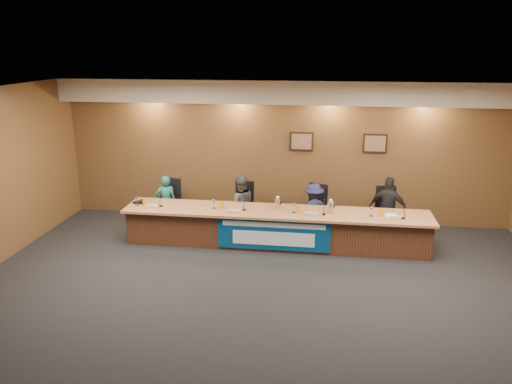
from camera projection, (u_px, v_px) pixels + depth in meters
The scene contains 39 objects.
floor at pixel (260, 302), 7.90m from camera, with size 10.00×10.00×0.00m, color black.
ceiling at pixel (260, 98), 6.99m from camera, with size 10.00×8.00×0.04m, color silver.
wall_back at pixel (284, 152), 11.24m from camera, with size 10.00×0.04×3.20m, color brown.
soffit at pixel (284, 92), 10.62m from camera, with size 10.00×0.50×0.50m, color beige.
dais_body at pixel (276, 228), 10.08m from camera, with size 6.00×0.80×0.70m, color #4A2717.
dais_top at pixel (276, 212), 9.92m from camera, with size 6.10×0.95×0.05m, color #9F6941.
banner at pixel (273, 235), 9.68m from camera, with size 2.20×0.02×0.65m, color navy.
banner_text_upper at pixel (273, 225), 9.61m from camera, with size 2.00×0.01×0.10m, color silver.
banner_text_lower at pixel (273, 239), 9.69m from camera, with size 1.60×0.01×0.28m, color silver.
wall_photo_left at pixel (302, 141), 11.09m from camera, with size 0.52×0.04×0.42m, color black.
wall_photo_right at pixel (375, 143), 10.87m from camera, with size 0.52×0.04×0.42m, color black.
panelist_a at pixel (166, 202), 10.92m from camera, with size 0.44×0.29×1.20m, color #176258.
panelist_b at pixel (240, 204), 10.69m from camera, with size 0.61×0.48×1.25m, color #434348.
panelist_c at pixel (313, 210), 10.50m from camera, with size 0.74×0.43×1.15m, color #1A1D3E.
panelist_d at pixel (388, 209), 10.26m from camera, with size 0.79×0.33×1.35m, color black.
office_chair_a at pixel (168, 206), 11.05m from camera, with size 0.48×0.48×0.08m, color black.
office_chair_b at pixel (241, 209), 10.83m from camera, with size 0.48×0.48×0.08m, color black.
office_chair_c at pixel (313, 213), 10.62m from camera, with size 0.48×0.48×0.08m, color black.
office_chair_d at pixel (387, 216), 10.41m from camera, with size 0.48×0.48×0.08m, color black.
nameplate_a at pixel (150, 206), 10.03m from camera, with size 0.24×0.06×0.09m, color white.
microphone_a at pixel (161, 206), 10.17m from camera, with size 0.07×0.07×0.02m, color black.
juice_glass_a at pixel (144, 202), 10.19m from camera, with size 0.06×0.06×0.15m, color orange.
water_glass_a at pixel (137, 201), 10.21m from camera, with size 0.08×0.08×0.18m, color silver.
nameplate_b at pixel (233, 211), 9.74m from camera, with size 0.24×0.06×0.09m, color white.
microphone_b at pixel (244, 210), 9.94m from camera, with size 0.07×0.07×0.02m, color black.
juice_glass_b at pixel (222, 205), 10.02m from camera, with size 0.06×0.06×0.15m, color orange.
water_glass_b at pixel (214, 204), 10.02m from camera, with size 0.08×0.08×0.18m, color silver.
nameplate_c at pixel (312, 214), 9.58m from camera, with size 0.24×0.06×0.09m, color white.
microphone_c at pixel (324, 214), 9.68m from camera, with size 0.07×0.07×0.02m, color black.
juice_glass_c at pixel (298, 209), 9.76m from camera, with size 0.06×0.06×0.15m, color orange.
water_glass_c at pixel (294, 208), 9.77m from camera, with size 0.08×0.08×0.18m, color silver.
nameplate_d at pixel (395, 218), 9.38m from camera, with size 0.24×0.06×0.09m, color white.
microphone_d at pixel (403, 218), 9.46m from camera, with size 0.07×0.07×0.02m, color black.
juice_glass_d at pixel (381, 212), 9.58m from camera, with size 0.06×0.06×0.15m, color orange.
water_glass_d at pixel (371, 212), 9.56m from camera, with size 0.08×0.08×0.18m, color silver.
carafe_mid at pixel (278, 204), 9.97m from camera, with size 0.11×0.11×0.22m, color silver.
carafe_right at pixel (330, 207), 9.74m from camera, with size 0.12×0.12×0.23m, color silver.
speakerphone at pixel (141, 202), 10.38m from camera, with size 0.32×0.32×0.05m, color black.
paper_stack at pixel (392, 216), 9.60m from camera, with size 0.22×0.30×0.01m, color white.
Camera 1 is at (0.94, -7.01, 3.93)m, focal length 35.00 mm.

